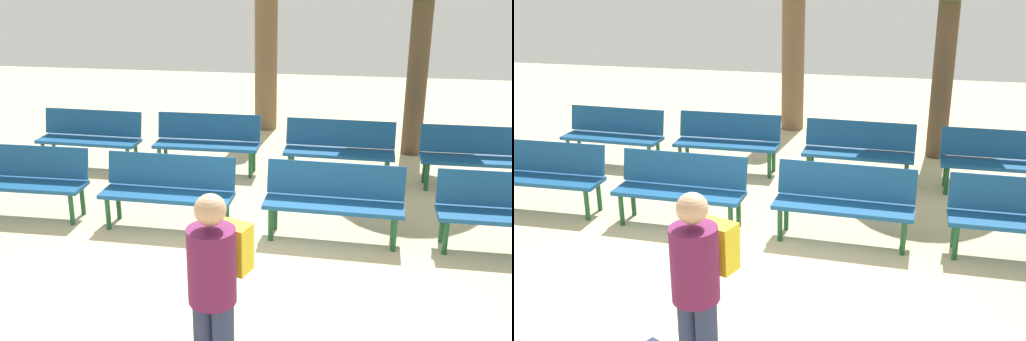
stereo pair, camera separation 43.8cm
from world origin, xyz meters
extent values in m
plane|color=#CCB789|center=(0.00, 0.00, 0.00)|extent=(24.00, 24.00, 0.00)
cube|color=navy|center=(-2.87, 1.55, 0.43)|extent=(1.60, 0.45, 0.05)
cube|color=navy|center=(-2.87, 1.75, 0.68)|extent=(1.60, 0.14, 0.40)
cylinder|color=#194C28|center=(-2.17, 1.40, 0.20)|extent=(0.06, 0.06, 0.40)
cylinder|color=#194C28|center=(-2.17, 1.72, 0.20)|extent=(0.06, 0.06, 0.40)
cube|color=navy|center=(-0.97, 1.49, 0.43)|extent=(1.61, 0.48, 0.05)
cube|color=navy|center=(-0.97, 1.69, 0.68)|extent=(1.60, 0.16, 0.40)
cylinder|color=#194C28|center=(-1.68, 1.35, 0.20)|extent=(0.06, 0.06, 0.40)
cylinder|color=#194C28|center=(-0.28, 1.31, 0.20)|extent=(0.06, 0.06, 0.40)
cylinder|color=#194C28|center=(-1.67, 1.67, 0.20)|extent=(0.06, 0.06, 0.40)
cylinder|color=#194C28|center=(-0.27, 1.63, 0.20)|extent=(0.06, 0.06, 0.40)
cube|color=navy|center=(1.01, 1.48, 0.43)|extent=(1.61, 0.50, 0.05)
cube|color=navy|center=(1.02, 1.68, 0.68)|extent=(1.60, 0.18, 0.40)
cylinder|color=#194C28|center=(0.31, 1.34, 0.20)|extent=(0.06, 0.06, 0.40)
cylinder|color=#194C28|center=(1.71, 1.29, 0.20)|extent=(0.06, 0.06, 0.40)
cylinder|color=#194C28|center=(0.32, 1.66, 0.20)|extent=(0.06, 0.06, 0.40)
cylinder|color=#194C28|center=(1.72, 1.61, 0.20)|extent=(0.06, 0.06, 0.40)
cube|color=navy|center=(2.97, 1.46, 0.43)|extent=(1.60, 0.46, 0.05)
cube|color=navy|center=(2.97, 1.66, 0.68)|extent=(1.60, 0.14, 0.40)
cylinder|color=#194C28|center=(2.26, 1.31, 0.20)|extent=(0.06, 0.06, 0.40)
cylinder|color=#194C28|center=(2.27, 1.63, 0.20)|extent=(0.06, 0.06, 0.40)
cube|color=navy|center=(-2.85, 3.49, 0.43)|extent=(1.61, 0.49, 0.05)
cube|color=navy|center=(-2.84, 3.69, 0.68)|extent=(1.60, 0.17, 0.40)
cylinder|color=#194C28|center=(-3.55, 3.35, 0.20)|extent=(0.06, 0.06, 0.40)
cylinder|color=#194C28|center=(-2.15, 3.31, 0.20)|extent=(0.06, 0.06, 0.40)
cylinder|color=#194C28|center=(-3.54, 3.67, 0.20)|extent=(0.06, 0.06, 0.40)
cylinder|color=#194C28|center=(-2.14, 3.63, 0.20)|extent=(0.06, 0.06, 0.40)
cube|color=navy|center=(-0.98, 3.55, 0.43)|extent=(1.60, 0.46, 0.05)
cube|color=navy|center=(-0.98, 3.75, 0.68)|extent=(1.60, 0.14, 0.40)
cylinder|color=#194C28|center=(-1.68, 3.38, 0.20)|extent=(0.06, 0.06, 0.40)
cylinder|color=#194C28|center=(-0.28, 3.39, 0.20)|extent=(0.06, 0.06, 0.40)
cylinder|color=#194C28|center=(-1.68, 3.70, 0.20)|extent=(0.06, 0.06, 0.40)
cylinder|color=#194C28|center=(-0.28, 3.71, 0.20)|extent=(0.06, 0.06, 0.40)
cube|color=navy|center=(1.02, 3.48, 0.43)|extent=(1.61, 0.49, 0.05)
cube|color=navy|center=(1.03, 3.68, 0.68)|extent=(1.60, 0.17, 0.40)
cylinder|color=#194C28|center=(0.32, 3.34, 0.20)|extent=(0.06, 0.06, 0.40)
cylinder|color=#194C28|center=(1.72, 3.30, 0.20)|extent=(0.06, 0.06, 0.40)
cylinder|color=#194C28|center=(0.33, 3.66, 0.20)|extent=(0.06, 0.06, 0.40)
cylinder|color=#194C28|center=(1.73, 3.62, 0.20)|extent=(0.06, 0.06, 0.40)
cube|color=navy|center=(2.97, 3.44, 0.43)|extent=(1.60, 0.44, 0.05)
cube|color=navy|center=(2.97, 3.64, 0.68)|extent=(1.60, 0.12, 0.40)
cylinder|color=#194C28|center=(2.27, 3.28, 0.20)|extent=(0.06, 0.06, 0.40)
cylinder|color=#194C28|center=(2.27, 3.60, 0.20)|extent=(0.06, 0.06, 0.40)
cylinder|color=brown|center=(-0.45, 6.23, 1.68)|extent=(0.42, 0.42, 3.36)
cylinder|color=#4C3A28|center=(2.20, 5.03, 1.45)|extent=(0.33, 0.33, 2.90)
cylinder|color=#601947|center=(0.27, -1.39, 1.12)|extent=(0.43, 0.43, 0.55)
sphere|color=tan|center=(0.27, -1.39, 1.54)|extent=(0.22, 0.22, 0.22)
cube|color=yellow|center=(0.35, -1.14, 1.15)|extent=(0.32, 0.26, 0.36)
camera|label=1|loc=(1.14, -4.95, 3.11)|focal=42.12mm
camera|label=2|loc=(1.57, -4.86, 3.11)|focal=42.12mm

